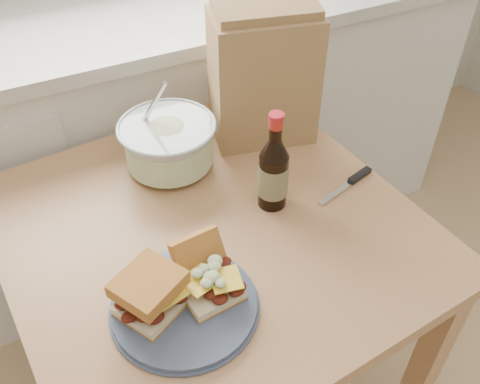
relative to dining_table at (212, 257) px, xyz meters
name	(u,v)px	position (x,y,z in m)	size (l,w,h in m)	color
cabinet_run	(127,139)	(0.00, 0.76, -0.16)	(2.50, 0.64, 0.94)	white
dining_table	(212,257)	(0.00, 0.00, 0.00)	(0.97, 0.97, 0.74)	tan
plate	(184,306)	(-0.14, -0.18, 0.12)	(0.28, 0.28, 0.02)	#414D69
sandwich_left	(150,293)	(-0.19, -0.17, 0.17)	(0.15, 0.15, 0.09)	beige
sandwich_right	(207,276)	(-0.08, -0.16, 0.16)	(0.12, 0.16, 0.09)	beige
coleslaw_bowl	(169,146)	(0.00, 0.24, 0.17)	(0.24, 0.24, 0.24)	#B3C0BE
beer_bottle	(273,172)	(0.16, 0.00, 0.20)	(0.07, 0.07, 0.25)	black
knife	(354,180)	(0.38, -0.02, 0.11)	(0.18, 0.07, 0.01)	silver
paper_bag	(263,77)	(0.27, 0.27, 0.28)	(0.26, 0.17, 0.34)	olive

